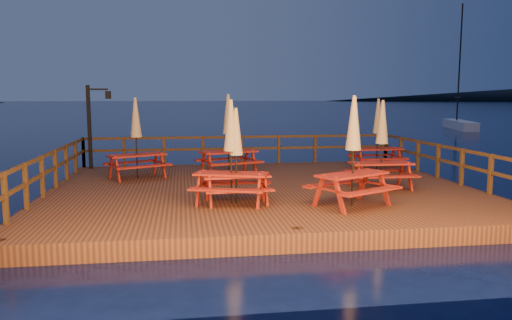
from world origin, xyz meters
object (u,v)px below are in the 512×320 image
object	(u,v)px
picnic_table_1	(228,133)
picnic_table_2	(231,150)
lamp_post	(94,119)
sailboat	(460,125)
picnic_table_0	(236,154)

from	to	relation	value
picnic_table_1	picnic_table_2	bearing A→B (deg)	-112.19
lamp_post	sailboat	bearing A→B (deg)	39.60
lamp_post	picnic_table_0	xyz separation A→B (m)	(4.44, -6.67, -0.58)
lamp_post	picnic_table_1	xyz separation A→B (m)	(4.66, -2.26, -0.40)
picnic_table_2	lamp_post	bearing A→B (deg)	141.26
lamp_post	picnic_table_0	world-z (taller)	lamp_post
picnic_table_1	sailboat	bearing A→B (deg)	29.79
lamp_post	picnic_table_2	bearing A→B (deg)	-57.14
sailboat	picnic_table_2	xyz separation A→B (m)	(-23.63, -29.79, 1.34)
sailboat	picnic_table_1	distance (m)	34.47
picnic_table_0	picnic_table_1	distance (m)	4.41
picnic_table_2	picnic_table_0	bearing A→B (deg)	24.84
sailboat	picnic_table_1	world-z (taller)	sailboat
lamp_post	picnic_table_0	bearing A→B (deg)	-56.35
picnic_table_0	picnic_table_2	world-z (taller)	picnic_table_2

